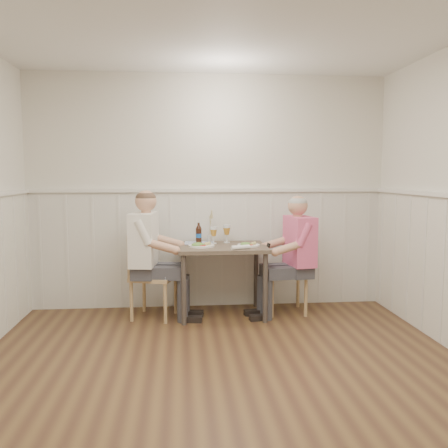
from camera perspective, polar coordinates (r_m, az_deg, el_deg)
name	(u,v)px	position (r m, az deg, el deg)	size (l,w,h in m)	color
ground_plane	(229,395)	(3.44, 0.59, -19.84)	(4.50, 4.50, 0.00)	#472D1D
room_shell	(229,171)	(3.10, 0.62, 6.34)	(4.04, 4.54, 2.60)	silver
wainscot	(220,275)	(3.87, -0.43, -6.10)	(4.00, 4.49, 1.34)	silver
dining_table	(222,255)	(5.01, -0.21, -3.75)	(0.92, 0.70, 0.75)	brown
chair_right	(291,268)	(5.20, 8.05, -5.31)	(0.43, 0.43, 0.89)	tan
chair_left	(149,272)	(5.03, -9.04, -5.71)	(0.52, 0.52, 0.89)	tan
man_in_pink	(296,265)	(5.10, 8.63, -4.85)	(0.64, 0.45, 1.30)	#3F3F47
diner_cream	(148,265)	(4.96, -9.12, -4.86)	(0.67, 0.46, 1.36)	#3F3F47
plate_man	(248,244)	(4.97, 2.91, -2.44)	(0.24, 0.24, 0.06)	white
plate_diner	(200,245)	(4.92, -2.86, -2.51)	(0.27, 0.27, 0.07)	white
beer_glass_a	(227,231)	(5.19, 0.33, -0.80)	(0.08, 0.08, 0.20)	silver
beer_glass_b	(214,232)	(5.12, -1.26, -0.99)	(0.07, 0.07, 0.19)	silver
beer_bottle	(199,234)	(5.14, -3.06, -1.24)	(0.06, 0.06, 0.23)	black
rolled_napkin	(241,247)	(4.74, 2.01, -2.81)	(0.20, 0.11, 0.04)	white
grass_vase	(209,227)	(5.21, -1.79, -0.39)	(0.04, 0.04, 0.37)	silver
gingham_mat	(199,243)	(5.17, -3.05, -2.30)	(0.34, 0.28, 0.01)	#5A74B2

